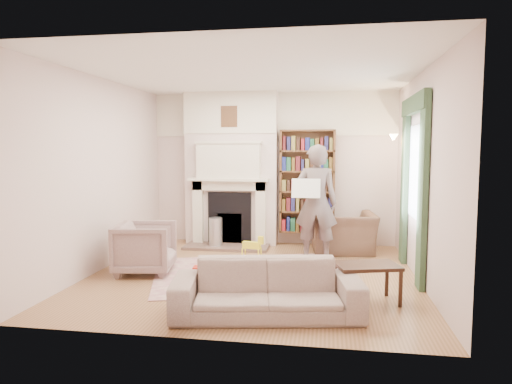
% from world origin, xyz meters
% --- Properties ---
extents(floor, '(4.50, 4.50, 0.00)m').
position_xyz_m(floor, '(0.00, 0.00, 0.00)').
color(floor, brown).
rests_on(floor, ground).
extents(ceiling, '(4.50, 4.50, 0.00)m').
position_xyz_m(ceiling, '(0.00, 0.00, 2.80)').
color(ceiling, white).
rests_on(ceiling, wall_back).
extents(wall_back, '(4.50, 0.00, 4.50)m').
position_xyz_m(wall_back, '(0.00, 2.25, 1.40)').
color(wall_back, beige).
rests_on(wall_back, floor).
extents(wall_front, '(4.50, 0.00, 4.50)m').
position_xyz_m(wall_front, '(0.00, -2.25, 1.40)').
color(wall_front, beige).
rests_on(wall_front, floor).
extents(wall_left, '(0.00, 4.50, 4.50)m').
position_xyz_m(wall_left, '(-2.25, 0.00, 1.40)').
color(wall_left, beige).
rests_on(wall_left, floor).
extents(wall_right, '(0.00, 4.50, 4.50)m').
position_xyz_m(wall_right, '(2.25, 0.00, 1.40)').
color(wall_right, beige).
rests_on(wall_right, floor).
extents(fireplace, '(1.70, 0.58, 2.80)m').
position_xyz_m(fireplace, '(-0.75, 2.05, 1.39)').
color(fireplace, beige).
rests_on(fireplace, floor).
extents(bookcase, '(1.00, 0.24, 1.85)m').
position_xyz_m(bookcase, '(0.65, 2.12, 1.18)').
color(bookcase, brown).
rests_on(bookcase, floor).
extents(window, '(0.02, 0.90, 1.30)m').
position_xyz_m(window, '(2.23, 0.40, 1.45)').
color(window, silver).
rests_on(window, wall_right).
extents(curtain_left, '(0.07, 0.32, 2.40)m').
position_xyz_m(curtain_left, '(2.20, -0.30, 1.20)').
color(curtain_left, '#2D452C').
rests_on(curtain_left, floor).
extents(curtain_right, '(0.07, 0.32, 2.40)m').
position_xyz_m(curtain_right, '(2.20, 1.10, 1.20)').
color(curtain_right, '#2D452C').
rests_on(curtain_right, floor).
extents(pelmet, '(0.09, 1.70, 0.24)m').
position_xyz_m(pelmet, '(2.19, 0.40, 2.38)').
color(pelmet, '#2D452C').
rests_on(pelmet, wall_right).
extents(wall_sconce, '(0.20, 0.24, 0.24)m').
position_xyz_m(wall_sconce, '(2.03, 1.50, 1.90)').
color(wall_sconce, gold).
rests_on(wall_sconce, wall_right).
extents(rug, '(3.19, 2.78, 0.01)m').
position_xyz_m(rug, '(-0.04, 0.05, 0.01)').
color(rug, beige).
rests_on(rug, floor).
extents(armchair_reading, '(1.15, 1.03, 0.68)m').
position_xyz_m(armchair_reading, '(1.29, 1.61, 0.34)').
color(armchair_reading, '#472F26').
rests_on(armchair_reading, floor).
extents(armchair_left, '(0.92, 0.90, 0.73)m').
position_xyz_m(armchair_left, '(-1.54, -0.16, 0.36)').
color(armchair_left, '#B2A293').
rests_on(armchair_left, floor).
extents(sofa, '(2.09, 1.10, 0.58)m').
position_xyz_m(sofa, '(0.40, -1.54, 0.29)').
color(sofa, '#C0B39E').
rests_on(sofa, floor).
extents(man_reading, '(0.67, 0.44, 1.84)m').
position_xyz_m(man_reading, '(0.84, 1.01, 0.92)').
color(man_reading, '#5D4E4B').
rests_on(man_reading, floor).
extents(newspaper, '(0.44, 0.13, 0.30)m').
position_xyz_m(newspaper, '(0.69, 0.81, 1.16)').
color(newspaper, silver).
rests_on(newspaper, man_reading).
extents(coffee_table, '(0.79, 0.62, 0.45)m').
position_xyz_m(coffee_table, '(1.49, -0.94, 0.23)').
color(coffee_table, black).
rests_on(coffee_table, floor).
extents(paraffin_heater, '(0.28, 0.28, 0.55)m').
position_xyz_m(paraffin_heater, '(-0.94, 1.59, 0.28)').
color(paraffin_heater, '#B6B8BF').
rests_on(paraffin_heater, floor).
extents(rocking_horse, '(0.47, 0.25, 0.40)m').
position_xyz_m(rocking_horse, '(-0.16, 0.82, 0.20)').
color(rocking_horse, yellow).
rests_on(rocking_horse, rug).
extents(board_game, '(0.44, 0.44, 0.03)m').
position_xyz_m(board_game, '(-0.33, -0.37, 0.03)').
color(board_game, '#E7DD51').
rests_on(board_game, rug).
extents(game_box_lid, '(0.29, 0.21, 0.05)m').
position_xyz_m(game_box_lid, '(-0.76, 0.09, 0.04)').
color(game_box_lid, '#AF2214').
rests_on(game_box_lid, rug).
extents(comic_annuals, '(0.64, 1.08, 0.02)m').
position_xyz_m(comic_annuals, '(0.12, -0.21, 0.02)').
color(comic_annuals, red).
rests_on(comic_annuals, rug).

